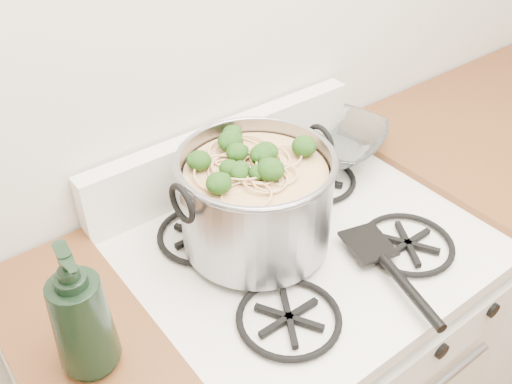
% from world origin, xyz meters
% --- Properties ---
extents(gas_range, '(0.76, 0.66, 0.92)m').
position_xyz_m(gas_range, '(0.00, 1.26, 0.44)').
color(gas_range, white).
rests_on(gas_range, ground).
extents(counter_right, '(1.00, 0.65, 0.92)m').
position_xyz_m(counter_right, '(0.88, 1.26, 0.46)').
color(counter_right, silver).
rests_on(counter_right, ground).
extents(stock_pot, '(0.36, 0.33, 0.22)m').
position_xyz_m(stock_pot, '(-0.09, 1.32, 1.03)').
color(stock_pot, gray).
rests_on(stock_pot, gas_range).
extents(spatula, '(0.36, 0.37, 0.02)m').
position_xyz_m(spatula, '(0.09, 1.16, 0.94)').
color(spatula, black).
rests_on(spatula, gas_range).
extents(glass_bowl, '(0.15, 0.15, 0.03)m').
position_xyz_m(glass_bowl, '(0.27, 1.48, 0.94)').
color(glass_bowl, white).
rests_on(glass_bowl, gas_range).
extents(bottle, '(0.11, 0.11, 0.27)m').
position_xyz_m(bottle, '(-0.51, 1.24, 1.06)').
color(bottle, black).
rests_on(bottle, counter_left).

